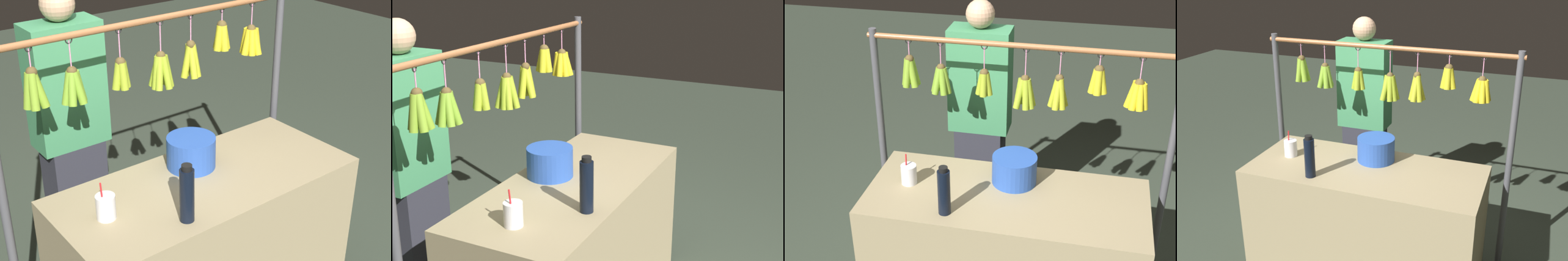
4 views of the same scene
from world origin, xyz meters
TOP-DOWN VIEW (x-y plane):
  - market_counter at (0.00, 0.00)m, footprint 1.52×0.66m
  - display_rack at (-0.00, -0.40)m, footprint 1.79×0.13m
  - water_bottle at (0.28, 0.22)m, footprint 0.07×0.07m
  - blue_bucket at (-0.02, -0.15)m, footprint 0.25×0.25m
  - drink_cup at (0.55, -0.01)m, footprint 0.09×0.09m
  - vendor_person at (0.32, -0.81)m, footprint 0.39×0.21m

SIDE VIEW (x-z plane):
  - market_counter at x=0.00m, z-range 0.00..0.81m
  - vendor_person at x=0.32m, z-range -0.01..1.65m
  - drink_cup at x=0.55m, z-range 0.78..0.96m
  - blue_bucket at x=-0.02m, z-range 0.81..0.97m
  - water_bottle at x=0.28m, z-range 0.81..1.08m
  - display_rack at x=0.00m, z-range 0.36..1.92m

